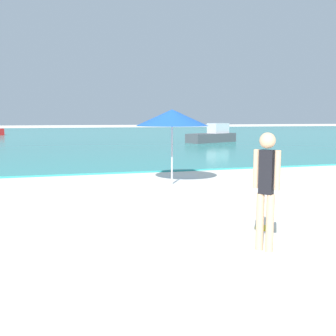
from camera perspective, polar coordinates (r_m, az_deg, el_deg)
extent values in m
cube|color=teal|center=(42.61, -13.32, 4.77)|extent=(160.00, 60.00, 0.06)
cylinder|color=#DDAD84|center=(5.54, 13.35, -7.69)|extent=(0.11, 0.11, 0.80)
cylinder|color=#DDAD84|center=(5.50, 14.74, -7.86)|extent=(0.11, 0.11, 0.80)
cube|color=black|center=(5.38, 14.28, -0.58)|extent=(0.21, 0.21, 0.60)
sphere|color=#DDAD84|center=(5.34, 14.42, 3.93)|extent=(0.22, 0.22, 0.22)
cylinder|color=#DDAD84|center=(5.43, 12.82, -0.11)|extent=(0.08, 0.08, 0.53)
cylinder|color=#DDAD84|center=(5.33, 15.78, -0.34)|extent=(0.08, 0.08, 0.53)
cylinder|color=yellow|center=(6.68, 13.97, -8.56)|extent=(0.29, 0.29, 0.03)
cube|color=#4C4C51|center=(28.39, 6.38, 4.43)|extent=(4.20, 2.86, 0.64)
cube|color=silver|center=(28.90, 7.38, 5.82)|extent=(1.70, 1.43, 0.73)
cylinder|color=#B7B7BC|center=(10.66, 0.59, 3.04)|extent=(0.05, 0.05, 2.03)
cone|color=blue|center=(10.63, 0.60, 7.41)|extent=(1.99, 1.99, 0.45)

